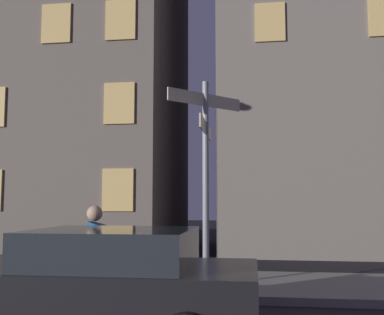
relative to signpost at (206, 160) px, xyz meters
The scene contains 5 objects.
sidewalk_kerb 2.57m from the signpost, 147.57° to the left, with size 40.00×2.76×0.14m, color gray.
signpost is the anchor object (origin of this frame).
car_side_parked 3.79m from the signpost, 106.64° to the right, with size 4.01×2.00×1.34m.
cyclist 3.10m from the signpost, 119.43° to the right, with size 1.81×0.37×1.61m.
building_left_block 12.02m from the signpost, 132.68° to the left, with size 9.87×6.91×17.85m.
Camera 1 is at (1.74, -1.62, 1.66)m, focal length 42.71 mm.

